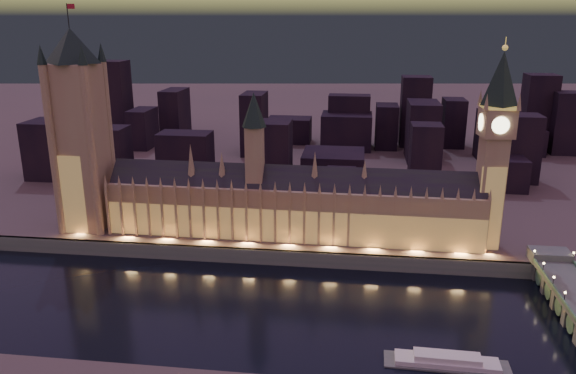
# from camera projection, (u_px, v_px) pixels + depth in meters

# --- Properties ---
(ground_plane) EXTENTS (2000.00, 2000.00, 0.00)m
(ground_plane) POSITION_uv_depth(u_px,v_px,m) (262.00, 303.00, 251.89)
(ground_plane) COLOR black
(ground_plane) RESTS_ON ground
(north_bank) EXTENTS (2000.00, 960.00, 8.00)m
(north_bank) POSITION_uv_depth(u_px,v_px,m) (328.00, 110.00, 744.07)
(north_bank) COLOR #473C3D
(north_bank) RESTS_ON ground
(embankment_wall) EXTENTS (2000.00, 2.50, 8.00)m
(embankment_wall) POSITION_uv_depth(u_px,v_px,m) (275.00, 257.00, 289.62)
(embankment_wall) COLOR #495855
(embankment_wall) RESTS_ON ground
(palace_of_westminster) EXTENTS (202.00, 23.88, 78.00)m
(palace_of_westminster) POSITION_uv_depth(u_px,v_px,m) (290.00, 204.00, 302.12)
(palace_of_westminster) COLOR #997059
(palace_of_westminster) RESTS_ON north_bank
(victoria_tower) EXTENTS (31.68, 31.68, 121.63)m
(victoria_tower) POSITION_uv_depth(u_px,v_px,m) (79.00, 122.00, 303.97)
(victoria_tower) COLOR #997059
(victoria_tower) RESTS_ON north_bank
(elizabeth_tower) EXTENTS (18.00, 18.00, 105.98)m
(elizabeth_tower) POSITION_uv_depth(u_px,v_px,m) (496.00, 135.00, 278.01)
(elizabeth_tower) COLOR #997059
(elizabeth_tower) RESTS_ON north_bank
(river_boat) EXTENTS (45.93, 12.00, 4.50)m
(river_boat) POSITION_uv_depth(u_px,v_px,m) (447.00, 361.00, 206.65)
(river_boat) COLOR #495855
(river_boat) RESTS_ON ground
(city_backdrop) EXTENTS (491.38, 215.63, 74.45)m
(city_backdrop) POSITION_uv_depth(u_px,v_px,m) (349.00, 131.00, 473.44)
(city_backdrop) COLOR black
(city_backdrop) RESTS_ON north_bank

